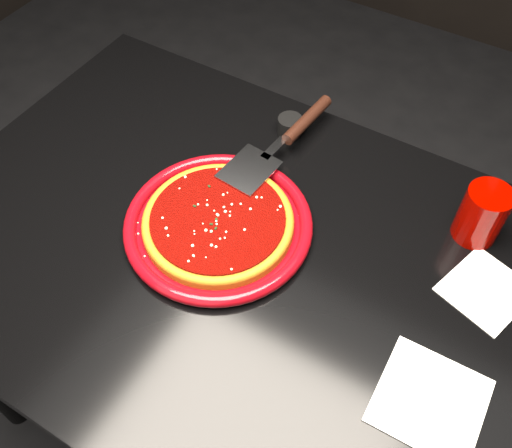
{
  "coord_description": "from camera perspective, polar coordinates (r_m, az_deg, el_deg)",
  "views": [
    {
      "loc": [
        0.3,
        -0.47,
        1.56
      ],
      "look_at": [
        -0.01,
        0.05,
        0.77
      ],
      "focal_mm": 40.0,
      "sensor_mm": 36.0,
      "label": 1
    }
  ],
  "objects": [
    {
      "name": "cup",
      "position": [
        1.04,
        21.66,
        0.9
      ],
      "size": [
        0.1,
        0.1,
        0.11
      ],
      "primitive_type": "cylinder",
      "rotation": [
        0.0,
        0.0,
        0.27
      ],
      "color": "#8C0400",
      "rests_on": "table"
    },
    {
      "name": "pizza_crust_rim",
      "position": [
        1.0,
        -3.82,
        0.34
      ],
      "size": [
        0.3,
        0.3,
        0.02
      ],
      "primitive_type": "torus",
      "rotation": [
        0.0,
        0.0,
        -0.11
      ],
      "color": "#8F5312",
      "rests_on": "plate"
    },
    {
      "name": "ramekin",
      "position": [
        1.17,
        3.41,
        9.77
      ],
      "size": [
        0.06,
        0.06,
        0.04
      ],
      "primitive_type": "cylinder",
      "rotation": [
        0.0,
        0.0,
        0.39
      ],
      "color": "black",
      "rests_on": "table"
    },
    {
      "name": "pizza_crust",
      "position": [
        1.01,
        -3.8,
        0.11
      ],
      "size": [
        0.3,
        0.3,
        0.01
      ],
      "primitive_type": "cylinder",
      "rotation": [
        0.0,
        0.0,
        -0.11
      ],
      "color": "#8F5312",
      "rests_on": "plate"
    },
    {
      "name": "pizza_server",
      "position": [
        1.1,
        2.54,
        8.22
      ],
      "size": [
        0.13,
        0.36,
        0.03
      ],
      "primitive_type": null,
      "rotation": [
        0.0,
        0.0,
        -0.09
      ],
      "color": "#AEB1B6",
      "rests_on": "plate"
    },
    {
      "name": "pizza_sauce",
      "position": [
        1.0,
        -3.84,
        0.51
      ],
      "size": [
        0.26,
        0.26,
        0.01
      ],
      "primitive_type": "cylinder",
      "rotation": [
        0.0,
        0.0,
        -0.11
      ],
      "color": "#710803",
      "rests_on": "plate"
    },
    {
      "name": "plate",
      "position": [
        1.01,
        -3.79,
        -0.03
      ],
      "size": [
        0.37,
        0.37,
        0.02
      ],
      "primitive_type": "cylinder",
      "rotation": [
        0.0,
        0.0,
        -0.11
      ],
      "color": "maroon",
      "rests_on": "table"
    },
    {
      "name": "napkin_a",
      "position": [
        0.9,
        17.02,
        -16.52
      ],
      "size": [
        0.15,
        0.15,
        0.0
      ],
      "primitive_type": "cube",
      "rotation": [
        0.0,
        0.0,
        0.02
      ],
      "color": "white",
      "rests_on": "table"
    },
    {
      "name": "parmesan_dusting",
      "position": [
        0.99,
        -3.86,
        0.75
      ],
      "size": [
        0.23,
        0.23,
        0.01
      ],
      "primitive_type": null,
      "color": "beige",
      "rests_on": "plate"
    },
    {
      "name": "floor",
      "position": [
        1.66,
        -0.52,
        -18.04
      ],
      "size": [
        4.0,
        4.0,
        0.01
      ],
      "primitive_type": "cube",
      "color": "black",
      "rests_on": "ground"
    },
    {
      "name": "table",
      "position": [
        1.31,
        -0.64,
        -12.46
      ],
      "size": [
        1.2,
        0.8,
        0.75
      ],
      "primitive_type": "cube",
      "color": "black",
      "rests_on": "floor"
    },
    {
      "name": "napkin_b",
      "position": [
        1.02,
        21.99,
        -6.13
      ],
      "size": [
        0.15,
        0.16,
        0.0
      ],
      "primitive_type": "cube",
      "rotation": [
        0.0,
        0.0,
        -0.3
      ],
      "color": "white",
      "rests_on": "table"
    },
    {
      "name": "basil_flecks",
      "position": [
        0.99,
        -3.86,
        0.71
      ],
      "size": [
        0.21,
        0.21,
        0.0
      ],
      "primitive_type": null,
      "color": "black",
      "rests_on": "plate"
    }
  ]
}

